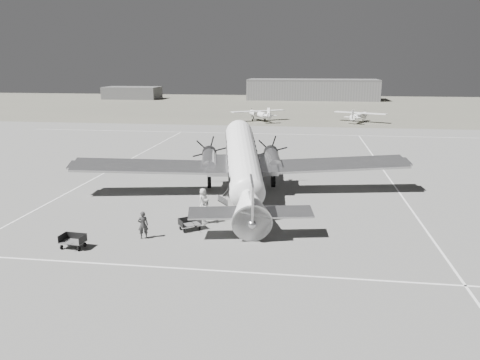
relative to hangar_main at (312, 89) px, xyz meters
name	(u,v)px	position (x,y,z in m)	size (l,w,h in m)	color
ground	(264,202)	(-5.00, -120.00, -3.30)	(260.00, 260.00, 0.00)	slate
taxi_line_near	(241,272)	(-5.00, -134.00, -3.29)	(60.00, 0.15, 0.01)	silver
taxi_line_right	(410,208)	(7.00, -120.00, -3.29)	(0.15, 80.00, 0.01)	silver
taxi_line_left	(110,170)	(-23.00, -110.00, -3.29)	(0.15, 60.00, 0.01)	silver
taxi_line_horizon	(286,134)	(-5.00, -80.00, -3.29)	(90.00, 0.15, 0.01)	silver
grass_infield	(295,106)	(-5.00, -25.00, -3.30)	(260.00, 90.00, 0.01)	#58564A
hangar_main	(312,89)	(0.00, 0.00, 0.00)	(42.00, 14.00, 6.60)	slate
shed_secondary	(132,93)	(-60.00, -5.00, -1.30)	(18.00, 10.00, 4.00)	#4E4E4E
dc3_airliner	(243,166)	(-6.85, -119.40, -0.37)	(30.75, 21.33, 5.86)	#B7B7BA
light_plane_left	(259,115)	(-11.24, -62.20, -2.09)	(11.63, 9.44, 2.41)	white
light_plane_right	(359,117)	(8.92, -61.30, -2.19)	(10.69, 8.67, 2.22)	white
baggage_cart_near	(190,224)	(-9.54, -127.65, -2.87)	(1.54, 1.09, 0.87)	#4E4E4E
baggage_cart_far	(73,241)	(-16.10, -131.96, -2.85)	(1.59, 1.13, 0.90)	#4E4E4E
ground_crew	(143,225)	(-12.24, -129.67, -2.35)	(0.69, 0.45, 1.89)	#2B2B2B
ramp_agent	(207,211)	(-8.66, -126.03, -2.36)	(0.91, 0.71, 1.87)	silver
passenger	(203,200)	(-9.50, -123.51, -2.33)	(0.95, 0.62, 1.94)	#B7B7B5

